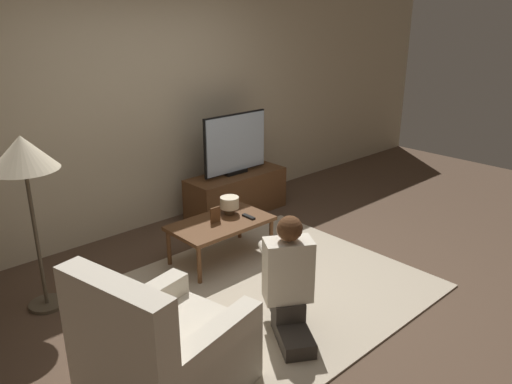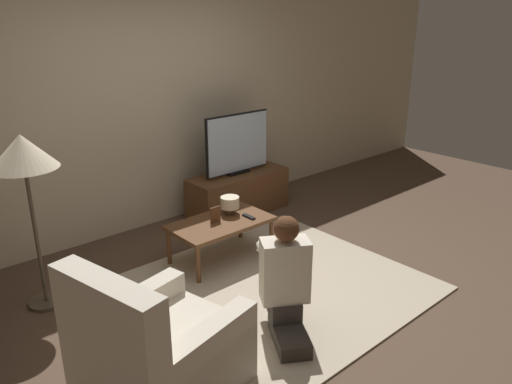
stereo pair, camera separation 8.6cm
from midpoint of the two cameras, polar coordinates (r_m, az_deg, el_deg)
ground_plane at (r=4.34m, az=2.27°, el=-10.98°), size 10.00×10.00×0.00m
wall_back at (r=5.36m, az=-12.19°, el=9.53°), size 10.00×0.06×2.60m
rug at (r=4.33m, az=2.27°, el=-10.89°), size 2.39×2.13×0.02m
tv_stand at (r=5.78m, az=-1.61°, el=-0.16°), size 1.20×0.45×0.48m
tv at (r=5.61m, az=-1.69°, el=5.53°), size 0.86×0.08×0.69m
coffee_table at (r=4.66m, az=-3.51°, el=-3.79°), size 0.94×0.54×0.39m
floor_lamp at (r=3.99m, az=-24.49°, el=3.48°), size 0.49×0.49×1.40m
armchair at (r=3.17m, az=-10.30°, el=-17.97°), size 1.01×0.92×0.95m
person_kneeling at (r=3.60m, az=4.06°, el=-9.74°), size 0.63×0.81×0.90m
picture_frame at (r=4.60m, az=-4.14°, el=-2.60°), size 0.11×0.01×0.15m
table_lamp at (r=4.77m, az=-2.49°, el=-1.33°), size 0.18×0.18×0.17m
remote at (r=4.71m, az=-0.31°, el=-2.84°), size 0.04×0.15×0.02m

